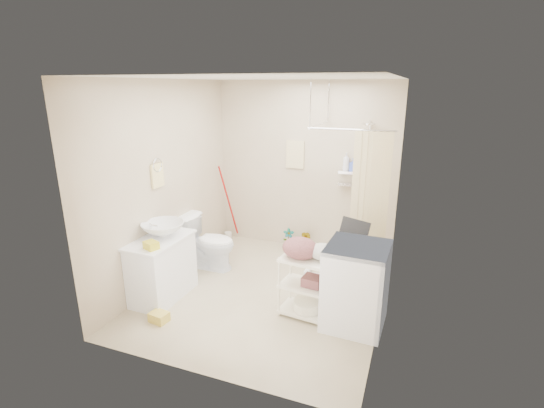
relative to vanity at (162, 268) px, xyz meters
The scene contains 23 objects.
floor 1.34m from the vanity, 25.34° to the left, with size 3.20×3.20×0.00m, color #C2B491.
ceiling 2.56m from the vanity, 25.34° to the left, with size 2.80×3.20×0.04m, color silver.
wall_back 2.61m from the vanity, 61.64° to the left, with size 2.80×0.04×2.60m, color beige.
wall_front 1.81m from the vanity, 42.17° to the right, with size 2.80×0.04×2.60m, color beige.
wall_left 1.10m from the vanity, 113.60° to the left, with size 0.04×3.20×2.60m, color beige.
wall_right 2.77m from the vanity, 12.11° to the left, with size 0.04×3.20×2.60m, color beige.
vanity is the anchor object (origin of this frame).
sink 0.48m from the vanity, 95.32° to the left, with size 0.51×0.51×0.18m, color silver.
counter_basket 0.52m from the vanity, 71.15° to the right, with size 0.16×0.12×0.09m, color gold.
floor_basket 0.63m from the vanity, 60.58° to the right, with size 0.28×0.22×0.15m, color #DFC448.
toilet 0.94m from the vanity, 82.66° to the left, with size 0.43×0.76×0.77m, color white.
mop 2.00m from the vanity, 93.35° to the left, with size 0.12×0.12×1.27m, color #A40C0A, non-canonical shape.
potted_plant_a 2.19m from the vanity, 63.29° to the left, with size 0.18×0.12×0.34m, color #993E27.
potted_plant_b 2.36m from the vanity, 57.92° to the left, with size 0.18×0.15×0.33m, color brown.
hanging_towel 2.61m from the vanity, 64.62° to the left, with size 0.28×0.03×0.42m, color beige.
towel_ring 1.16m from the vanity, 122.20° to the left, with size 0.04×0.22×0.34m, color #FAE590, non-canonical shape.
tp_holder 0.72m from the vanity, 108.45° to the left, with size 0.08×0.12×0.14m, color white, non-canonical shape.
shower 2.65m from the vanity, 38.51° to the left, with size 1.10×1.10×2.10m, color white, non-canonical shape.
shampoo_bottle_a 2.95m from the vanity, 49.06° to the left, with size 0.10×0.10×0.26m, color silver.
shampoo_bottle_b 3.01m from the vanity, 47.56° to the left, with size 0.08×0.09×0.19m, color #3E55B7.
washing_machine 2.32m from the vanity, ahead, with size 0.63×0.65×0.92m, color white.
laundry_rack 1.79m from the vanity, ahead, with size 0.61×0.36×0.84m, color white, non-canonical shape.
ironing_board 2.20m from the vanity, 12.95° to the left, with size 0.32×0.09×1.13m, color black, non-canonical shape.
Camera 1 is at (1.63, -4.16, 2.53)m, focal length 26.00 mm.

